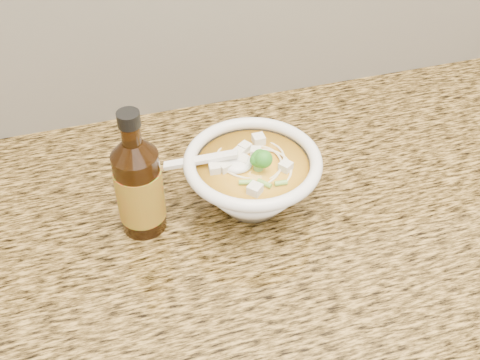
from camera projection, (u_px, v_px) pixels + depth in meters
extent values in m
cube|color=#371C10|center=(318.00, 352.00, 1.29)|extent=(4.00, 0.65, 0.86)
cube|color=olive|center=(342.00, 202.00, 0.99)|extent=(4.00, 0.68, 0.04)
cylinder|color=white|center=(252.00, 201.00, 0.95)|extent=(0.09, 0.09, 0.01)
torus|color=white|center=(253.00, 161.00, 0.90)|extent=(0.21, 0.21, 0.02)
torus|color=beige|center=(265.00, 169.00, 0.90)|extent=(0.13, 0.13, 0.00)
torus|color=beige|center=(256.00, 160.00, 0.92)|extent=(0.11, 0.11, 0.00)
torus|color=beige|center=(247.00, 165.00, 0.91)|extent=(0.10, 0.10, 0.00)
torus|color=beige|center=(251.00, 166.00, 0.91)|extent=(0.09, 0.09, 0.00)
torus|color=beige|center=(256.00, 168.00, 0.91)|extent=(0.12, 0.12, 0.00)
torus|color=beige|center=(261.00, 168.00, 0.91)|extent=(0.10, 0.10, 0.00)
torus|color=beige|center=(252.00, 176.00, 0.90)|extent=(0.09, 0.09, 0.00)
torus|color=beige|center=(257.00, 171.00, 0.91)|extent=(0.11, 0.11, 0.00)
cube|color=silver|center=(248.00, 145.00, 0.93)|extent=(0.02, 0.02, 0.02)
cube|color=silver|center=(241.00, 168.00, 0.89)|extent=(0.02, 0.02, 0.01)
cube|color=silver|center=(216.00, 159.00, 0.91)|extent=(0.02, 0.02, 0.02)
cube|color=silver|center=(233.00, 172.00, 0.89)|extent=(0.02, 0.02, 0.01)
cube|color=silver|center=(251.00, 143.00, 0.93)|extent=(0.03, 0.03, 0.02)
cube|color=silver|center=(242.00, 173.00, 0.88)|extent=(0.02, 0.02, 0.02)
cube|color=silver|center=(269.00, 184.00, 0.86)|extent=(0.02, 0.02, 0.02)
cube|color=silver|center=(254.00, 172.00, 0.88)|extent=(0.02, 0.02, 0.02)
cube|color=silver|center=(269.00, 161.00, 0.90)|extent=(0.02, 0.02, 0.02)
cube|color=silver|center=(247.00, 178.00, 0.88)|extent=(0.02, 0.02, 0.02)
ellipsoid|color=#196014|center=(259.00, 159.00, 0.88)|extent=(0.04, 0.04, 0.03)
cylinder|color=#78B345|center=(224.00, 172.00, 0.88)|extent=(0.02, 0.01, 0.01)
cylinder|color=#78B345|center=(290.00, 178.00, 0.87)|extent=(0.02, 0.01, 0.01)
cylinder|color=#78B345|center=(284.00, 177.00, 0.88)|extent=(0.01, 0.02, 0.01)
cylinder|color=#78B345|center=(224.00, 171.00, 0.89)|extent=(0.02, 0.02, 0.01)
ellipsoid|color=white|center=(237.00, 163.00, 0.90)|extent=(0.05, 0.05, 0.02)
cube|color=white|center=(201.00, 160.00, 0.89)|extent=(0.11, 0.04, 0.03)
cylinder|color=#341907|center=(140.00, 192.00, 0.87)|extent=(0.08, 0.08, 0.14)
cylinder|color=#341907|center=(131.00, 134.00, 0.80)|extent=(0.03, 0.03, 0.03)
cylinder|color=black|center=(129.00, 119.00, 0.79)|extent=(0.04, 0.04, 0.02)
cylinder|color=red|center=(140.00, 193.00, 0.88)|extent=(0.08, 0.08, 0.09)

